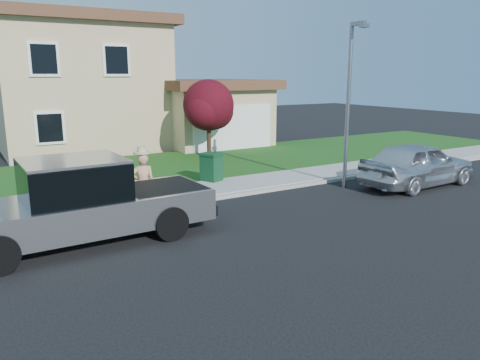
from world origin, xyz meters
The scene contains 11 objects.
ground centered at (0.00, 0.00, 0.00)m, with size 80.00×80.00×0.00m, color black.
curb centered at (1.00, 2.90, 0.06)m, with size 40.00×0.20×0.12m, color gray.
sidewalk centered at (1.00, 4.00, 0.07)m, with size 40.00×2.00×0.15m, color gray.
lawn centered at (1.00, 8.50, 0.05)m, with size 40.00×7.00×0.10m, color #164413.
house centered at (1.31, 16.38, 3.17)m, with size 14.00×11.30×6.85m.
pickup_truck centered at (-3.45, 1.10, 0.96)m, with size 6.30×2.44×2.05m.
woman centered at (-1.43, 2.47, 0.94)m, with size 0.76×0.60×1.99m.
sedan centered at (8.22, 0.82, 0.81)m, with size 1.91×4.74×1.62m, color silver.
ornamental_tree centered at (4.44, 9.69, 2.42)m, with size 2.65×2.39×3.63m.
trash_bin centered at (2.00, 4.88, 0.67)m, with size 0.85×0.90×1.02m.
street_lamp centered at (5.83, 1.94, 3.21)m, with size 0.28×0.72×5.64m.
Camera 1 is at (-5.75, -9.97, 3.96)m, focal length 35.00 mm.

